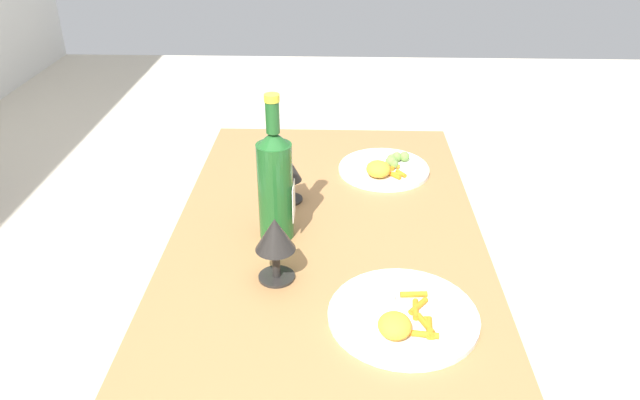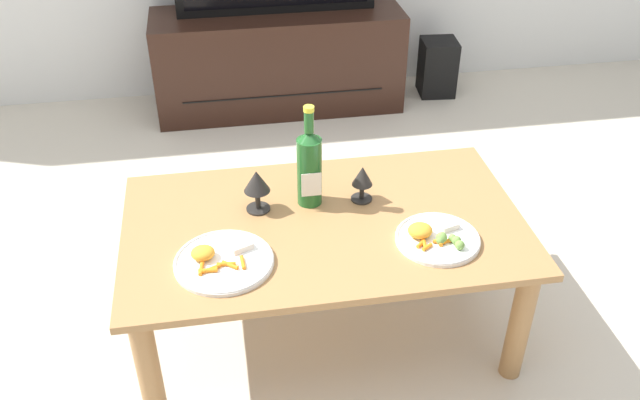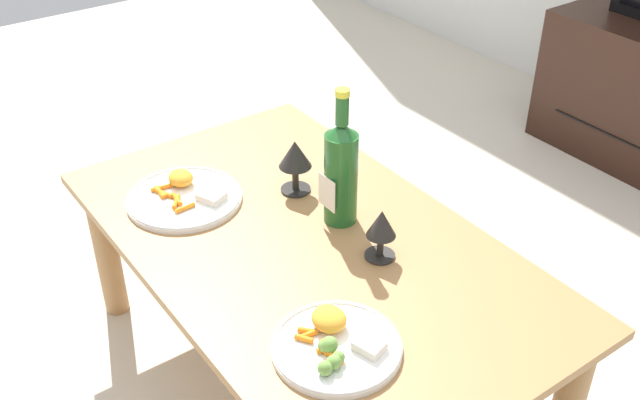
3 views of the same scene
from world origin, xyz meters
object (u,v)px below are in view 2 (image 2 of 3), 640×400
(goblet_right, at_px, (362,178))
(dinner_plate_left, at_px, (223,260))
(dining_table, at_px, (324,240))
(goblet_left, at_px, (257,183))
(tv_stand, at_px, (279,61))
(floor_speaker, at_px, (438,67))
(wine_bottle, at_px, (309,165))
(dinner_plate_right, at_px, (437,237))

(goblet_right, bearing_deg, dinner_plate_left, -151.54)
(dining_table, distance_m, goblet_left, 0.29)
(tv_stand, height_order, floor_speaker, tv_stand)
(tv_stand, bearing_deg, floor_speaker, 0.94)
(wine_bottle, height_order, goblet_left, wine_bottle)
(dinner_plate_left, distance_m, dinner_plate_right, 0.65)
(wine_bottle, height_order, goblet_right, wine_bottle)
(floor_speaker, bearing_deg, tv_stand, -173.98)
(dining_table, height_order, goblet_left, goblet_left)
(dining_table, distance_m, dinner_plate_left, 0.37)
(floor_speaker, height_order, goblet_right, goblet_right)
(dining_table, distance_m, tv_stand, 1.77)
(tv_stand, relative_size, dinner_plate_right, 5.10)
(tv_stand, distance_m, wine_bottle, 1.69)
(tv_stand, relative_size, wine_bottle, 3.78)
(dinner_plate_left, bearing_deg, goblet_left, 63.42)
(dinner_plate_left, bearing_deg, wine_bottle, 42.10)
(floor_speaker, distance_m, dinner_plate_right, 2.07)
(goblet_left, bearing_deg, dining_table, -27.16)
(tv_stand, height_order, goblet_left, goblet_left)
(dinner_plate_right, bearing_deg, goblet_left, 153.68)
(wine_bottle, distance_m, dinner_plate_left, 0.43)
(tv_stand, relative_size, floor_speaker, 4.16)
(dining_table, xyz_separation_m, tv_stand, (0.06, 1.77, -0.12))
(dining_table, height_order, dinner_plate_left, dinner_plate_left)
(goblet_right, bearing_deg, tv_stand, 93.08)
(dining_table, relative_size, dinner_plate_left, 4.32)
(wine_bottle, bearing_deg, goblet_left, -174.93)
(dinner_plate_right, bearing_deg, wine_bottle, 141.96)
(floor_speaker, height_order, wine_bottle, wine_bottle)
(goblet_left, height_order, goblet_right, goblet_left)
(dining_table, relative_size, wine_bottle, 3.62)
(dining_table, relative_size, dinner_plate_right, 4.89)
(dining_table, relative_size, goblet_right, 10.01)
(dining_table, xyz_separation_m, wine_bottle, (-0.03, 0.12, 0.22))
(goblet_right, distance_m, dinner_plate_left, 0.55)
(goblet_right, xyz_separation_m, dinner_plate_left, (-0.48, -0.26, -0.07))
(floor_speaker, xyz_separation_m, dinner_plate_right, (-0.65, -1.94, 0.32))
(wine_bottle, xyz_separation_m, dinner_plate_left, (-0.30, -0.27, -0.13))
(dining_table, bearing_deg, floor_speaker, 61.31)
(goblet_right, distance_m, dinner_plate_right, 0.32)
(floor_speaker, xyz_separation_m, dinner_plate_left, (-1.31, -1.94, 0.32))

